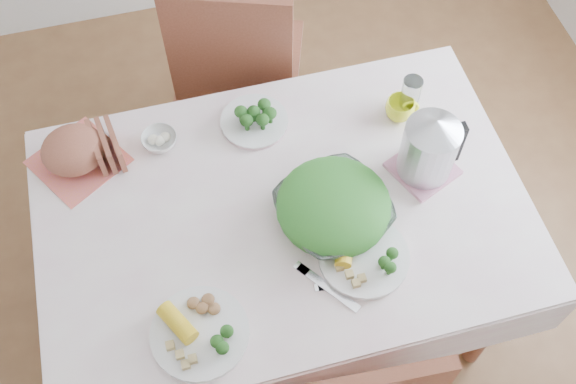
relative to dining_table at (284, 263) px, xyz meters
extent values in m
plane|color=brown|center=(0.00, 0.00, -0.38)|extent=(3.60, 3.60, 0.00)
cube|color=brown|center=(0.00, 0.00, 0.00)|extent=(1.40, 0.90, 0.75)
cube|color=white|center=(0.00, 0.00, 0.38)|extent=(1.50, 1.00, 0.01)
cube|color=brown|center=(0.04, 0.85, 0.09)|extent=(0.60, 0.60, 1.04)
imported|color=white|center=(0.14, -0.07, 0.43)|extent=(0.40, 0.40, 0.08)
cylinder|color=white|center=(-0.32, -0.33, 0.40)|extent=(0.31, 0.31, 0.02)
cylinder|color=white|center=(0.18, -0.22, 0.40)|extent=(0.38, 0.38, 0.02)
cylinder|color=beige|center=(-0.01, 0.34, 0.40)|extent=(0.27, 0.27, 0.02)
cube|color=#DD6456|center=(-0.59, 0.34, 0.39)|extent=(0.35, 0.35, 0.00)
ellipsoid|color=brown|center=(-0.59, 0.34, 0.45)|extent=(0.25, 0.24, 0.12)
imported|color=white|center=(-0.33, 0.34, 0.40)|extent=(0.15, 0.15, 0.04)
imported|color=#F7FF28|center=(0.46, 0.25, 0.43)|extent=(0.13, 0.13, 0.08)
cylinder|color=white|center=(0.51, 0.28, 0.45)|extent=(0.07, 0.07, 0.13)
cube|color=pink|center=(0.46, 0.03, 0.40)|extent=(0.24, 0.24, 0.01)
cylinder|color=#B2B5BA|center=(0.46, 0.03, 0.51)|extent=(0.20, 0.20, 0.24)
cube|color=silver|center=(0.06, -0.29, 0.39)|extent=(0.15, 0.19, 0.00)
cube|color=silver|center=(0.19, -0.20, 0.39)|extent=(0.05, 0.16, 0.00)
cube|color=silver|center=(0.13, -0.29, 0.39)|extent=(0.20, 0.04, 0.00)
camera|label=1|loc=(-0.25, -1.00, 2.18)|focal=42.00mm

